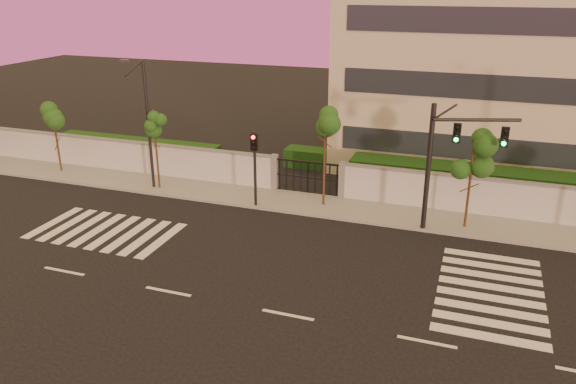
% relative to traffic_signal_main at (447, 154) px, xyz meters
% --- Properties ---
extents(ground, '(120.00, 120.00, 0.00)m').
position_rel_traffic_signal_main_xyz_m(ground, '(-4.59, -9.19, -3.98)').
color(ground, black).
rests_on(ground, ground).
extents(sidewalk, '(60.00, 3.00, 0.15)m').
position_rel_traffic_signal_main_xyz_m(sidewalk, '(-4.59, 1.31, -3.90)').
color(sidewalk, gray).
rests_on(sidewalk, ground).
extents(perimeter_wall, '(60.00, 0.36, 2.20)m').
position_rel_traffic_signal_main_xyz_m(perimeter_wall, '(-4.48, 2.81, -2.91)').
color(perimeter_wall, silver).
rests_on(perimeter_wall, ground).
extents(hedge_row, '(41.00, 4.25, 1.80)m').
position_rel_traffic_signal_main_xyz_m(hedge_row, '(-3.42, 5.55, -3.16)').
color(hedge_row, '#143810').
rests_on(hedge_row, ground).
extents(institutional_building, '(24.40, 12.40, 12.25)m').
position_rel_traffic_signal_main_xyz_m(institutional_building, '(4.41, 12.80, 2.18)').
color(institutional_building, beige).
rests_on(institutional_building, ground).
extents(road_markings, '(57.00, 7.62, 0.02)m').
position_rel_traffic_signal_main_xyz_m(road_markings, '(-6.17, -5.43, -3.97)').
color(road_markings, silver).
rests_on(road_markings, ground).
extents(street_tree_b, '(1.48, 1.18, 4.45)m').
position_rel_traffic_signal_main_xyz_m(street_tree_b, '(-23.57, 1.42, -0.70)').
color(street_tree_b, '#382314').
rests_on(street_tree_b, ground).
extents(street_tree_c, '(1.38, 1.10, 4.78)m').
position_rel_traffic_signal_main_xyz_m(street_tree_c, '(-15.99, 0.76, -0.46)').
color(street_tree_c, '#382314').
rests_on(street_tree_c, ground).
extents(street_tree_d, '(1.55, 1.23, 5.33)m').
position_rel_traffic_signal_main_xyz_m(street_tree_d, '(-6.22, 1.39, -0.06)').
color(street_tree_d, '#382314').
rests_on(street_tree_d, ground).
extents(street_tree_e, '(1.60, 1.27, 4.99)m').
position_rel_traffic_signal_main_xyz_m(street_tree_e, '(1.15, 0.86, -0.30)').
color(street_tree_e, '#382314').
rests_on(street_tree_e, ground).
extents(traffic_signal_main, '(3.91, 1.33, 6.30)m').
position_rel_traffic_signal_main_xyz_m(traffic_signal_main, '(0.00, 0.00, 0.00)').
color(traffic_signal_main, black).
rests_on(traffic_signal_main, ground).
extents(traffic_signal_secondary, '(0.33, 0.33, 4.24)m').
position_rel_traffic_signal_main_xyz_m(traffic_signal_secondary, '(-9.65, 0.02, -1.29)').
color(traffic_signal_secondary, black).
rests_on(traffic_signal_secondary, ground).
extents(streetlight_west, '(0.46, 1.85, 7.68)m').
position_rel_traffic_signal_main_xyz_m(streetlight_west, '(-16.40, 0.61, 0.17)').
color(streetlight_west, black).
rests_on(streetlight_west, ground).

